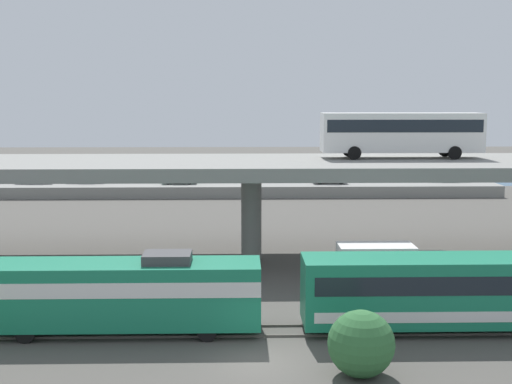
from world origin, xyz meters
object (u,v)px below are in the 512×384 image
at_px(transit_bus_on_overpass, 401,131).
at_px(parked_car_2, 447,175).
at_px(parked_car_5, 253,173).
at_px(parked_car_7, 90,174).
at_px(parked_car_0, 36,177).
at_px(parked_car_1, 330,177).
at_px(train_locomotive, 106,291).
at_px(parked_car_6, 87,176).
at_px(service_truck_east, 390,267).
at_px(parked_car_3, 193,175).
at_px(parked_car_4, 180,177).

relative_size(transit_bus_on_overpass, parked_car_2, 2.61).
xyz_separation_m(parked_car_2, parked_car_5, (-24.17, 3.06, -0.00)).
relative_size(parked_car_2, parked_car_7, 1.13).
relative_size(parked_car_0, parked_car_1, 1.09).
xyz_separation_m(train_locomotive, parked_car_0, (-18.07, 49.61, -0.04)).
xyz_separation_m(transit_bus_on_overpass, parked_car_6, (-30.90, 32.49, -7.23)).
bearing_deg(parked_car_2, transit_bus_on_overpass, -112.67).
bearing_deg(parked_car_1, train_locomotive, 69.90).
bearing_deg(parked_car_1, service_truck_east, 87.52).
distance_m(train_locomotive, parked_car_7, 53.66).
height_order(parked_car_1, parked_car_7, same).
bearing_deg(train_locomotive, parked_car_6, -76.53).
xyz_separation_m(service_truck_east, parked_car_3, (-15.06, 44.36, 0.52)).
xyz_separation_m(train_locomotive, service_truck_east, (15.94, 6.73, -0.56)).
relative_size(parked_car_2, parked_car_5, 0.99).
distance_m(parked_car_1, parked_car_2, 14.98).
xyz_separation_m(parked_car_0, parked_car_7, (5.93, 2.66, -0.00)).
bearing_deg(parked_car_7, train_locomotive, -76.92).
xyz_separation_m(parked_car_2, parked_car_4, (-33.16, -1.41, -0.00)).
bearing_deg(parked_car_1, parked_car_7, -7.15).
bearing_deg(parked_car_1, transit_bus_on_overpass, 92.17).
height_order(train_locomotive, parked_car_5, train_locomotive).
distance_m(service_truck_east, parked_car_1, 41.83).
distance_m(transit_bus_on_overpass, parked_car_1, 31.88).
height_order(transit_bus_on_overpass, parked_car_6, transit_bus_on_overpass).
relative_size(train_locomotive, parked_car_0, 3.39).
xyz_separation_m(parked_car_0, parked_car_5, (26.53, 3.74, -0.00)).
xyz_separation_m(parked_car_1, parked_car_6, (-29.72, 1.46, 0.00)).
height_order(service_truck_east, parked_car_5, service_truck_east).
xyz_separation_m(service_truck_east, parked_car_6, (-27.91, 43.25, 0.52)).
xyz_separation_m(transit_bus_on_overpass, parked_car_2, (13.70, 32.79, -7.23)).
relative_size(parked_car_2, parked_car_3, 1.09).
bearing_deg(parked_car_7, parked_car_2, -2.54).
relative_size(parked_car_1, parked_car_7, 1.01).
xyz_separation_m(train_locomotive, parked_car_2, (32.63, 50.29, -0.04)).
relative_size(train_locomotive, parked_car_2, 3.30).
xyz_separation_m(transit_bus_on_overpass, parked_car_7, (-31.08, 34.78, -7.23)).
relative_size(transit_bus_on_overpass, service_truck_east, 1.76).
distance_m(transit_bus_on_overpass, parked_car_0, 49.53).
xyz_separation_m(service_truck_east, parked_car_2, (16.68, 43.55, 0.52)).
distance_m(transit_bus_on_overpass, parked_car_6, 45.42).
bearing_deg(parked_car_7, parked_car_1, -7.15).
distance_m(transit_bus_on_overpass, parked_car_7, 47.20).
bearing_deg(parked_car_4, parked_car_6, -5.54).
bearing_deg(transit_bus_on_overpass, service_truck_east, 74.49).
distance_m(service_truck_east, parked_car_6, 51.48).
bearing_deg(parked_car_1, parked_car_3, -8.67).
distance_m(train_locomotive, parked_car_5, 54.02).
xyz_separation_m(parked_car_0, parked_car_2, (50.70, 0.67, -0.00)).
distance_m(parked_car_5, parked_car_7, 20.63).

